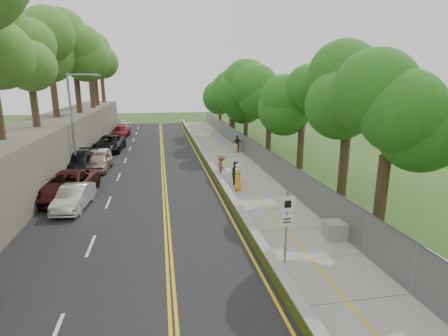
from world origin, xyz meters
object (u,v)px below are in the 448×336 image
streetlight (74,116)px  construction_barrel (235,148)px  person_far (237,144)px  concrete_block (337,230)px  painter_0 (238,180)px  car_2 (68,185)px  signpost (287,219)px  car_1 (74,197)px

streetlight → construction_barrel: (14.33, 5.67, -4.13)m
streetlight → person_far: streetlight is taller
concrete_block → painter_0: size_ratio=0.77×
painter_0 → person_far: (2.96, 13.23, 0.09)m
person_far → painter_0: bearing=78.1°
streetlight → painter_0: bearing=-31.3°
car_2 → signpost: bearing=-38.5°
construction_barrel → person_far: bearing=53.2°
car_1 → car_2: size_ratio=0.70×
car_1 → streetlight: bearing=105.3°
signpost → concrete_block: (3.25, 1.76, -1.52)m
concrete_block → streetlight: bearing=134.1°
concrete_block → car_1: size_ratio=0.28×
concrete_block → painter_0: 8.70m
concrete_block → car_1: car_1 is taller
streetlight → person_far: (14.66, 6.12, -3.73)m
car_2 → person_far: (14.01, 12.63, 0.04)m
signpost → concrete_block: 3.99m
signpost → painter_0: size_ratio=2.01×
signpost → car_1: 13.08m
signpost → painter_0: 9.97m
signpost → car_1: (-10.05, 8.29, -1.23)m
car_1 → person_far: person_far is taller
construction_barrel → person_far: (0.34, 0.45, 0.40)m
streetlight → car_1: size_ratio=1.91×
painter_0 → car_1: bearing=115.6°
construction_barrel → car_1: (-12.86, -14.39, 0.22)m
streetlight → signpost: size_ratio=2.58×
streetlight → painter_0: streetlight is taller
signpost → car_2: bearing=136.0°
concrete_block → painter_0: (-3.06, 8.14, 0.37)m
car_2 → car_1: bearing=-64.4°
construction_barrel → person_far: person_far is taller
signpost → construction_barrel: 22.90m
car_1 → construction_barrel: bearing=54.0°
construction_barrel → painter_0: painter_0 is taller
streetlight → painter_0: (11.71, -7.11, -3.82)m
painter_0 → person_far: 13.56m
streetlight → construction_barrel: streetlight is taller
construction_barrel → car_1: size_ratio=0.22×
streetlight → construction_barrel: bearing=21.6°
car_2 → painter_0: (11.05, -0.60, -0.04)m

